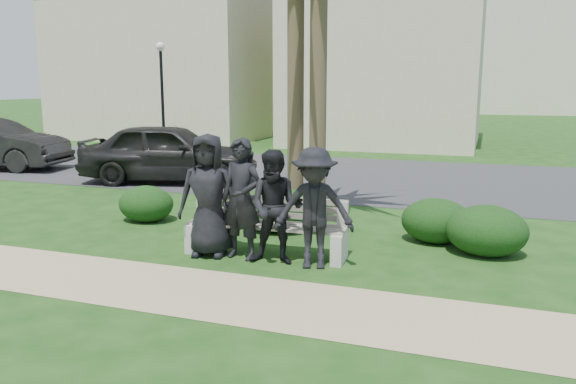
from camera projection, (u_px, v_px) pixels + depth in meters
name	position (u px, v px, depth m)	size (l,w,h in m)	color
ground	(251.00, 253.00, 8.88)	(160.00, 160.00, 0.00)	#163E11
footpath	(196.00, 292.00, 7.21)	(30.00, 1.60, 0.01)	tan
asphalt_street	(360.00, 176.00, 16.29)	(160.00, 8.00, 0.01)	#2D2D30
stucco_bldg_left	(174.00, 64.00, 28.79)	(10.40, 8.40, 7.30)	beige
stucco_bldg_right	(388.00, 61.00, 25.18)	(8.40, 8.40, 7.30)	beige
street_lamp	(162.00, 77.00, 22.39)	(0.36, 0.36, 4.29)	black
park_bench	(266.00, 230.00, 8.71)	(2.53, 0.72, 0.87)	gray
man_a	(209.00, 195.00, 8.60)	(0.93, 0.60, 1.90)	black
man_b	(242.00, 199.00, 8.45)	(0.67, 0.44, 1.85)	black
man_c	(276.00, 207.00, 8.21)	(0.83, 0.64, 1.70)	black
man_d	(314.00, 208.00, 8.01)	(1.13, 0.65, 1.76)	black
hedge_a	(146.00, 203.00, 10.92)	(1.10, 0.91, 0.72)	black
hedge_c	(269.00, 208.00, 10.31)	(1.17, 0.97, 0.77)	black
hedge_d	(276.00, 207.00, 10.19)	(1.30, 1.08, 0.85)	black
hedge_e	(436.00, 219.00, 9.46)	(1.17, 0.97, 0.77)	black
hedge_f	(487.00, 229.00, 8.73)	(1.24, 1.02, 0.81)	black
car_a	(170.00, 153.00, 15.22)	(1.91, 4.74, 1.62)	black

